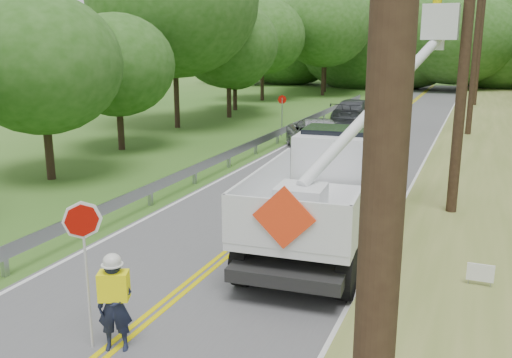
% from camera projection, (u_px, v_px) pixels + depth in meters
% --- Properties ---
extents(ground, '(140.00, 140.00, 0.00)m').
position_uv_depth(ground, '(133.00, 332.00, 10.15)').
color(ground, '#295917').
rests_on(ground, ground).
extents(road, '(7.20, 96.00, 0.03)m').
position_uv_depth(road, '(329.00, 170.00, 22.72)').
color(road, '#545457').
rests_on(road, ground).
extents(guardrail, '(0.18, 48.00, 0.77)m').
position_uv_depth(guardrail, '(248.00, 147.00, 24.87)').
color(guardrail, '#919599').
rests_on(guardrail, ground).
extents(utility_poles, '(1.60, 43.30, 10.00)m').
position_uv_depth(utility_poles, '(473.00, 39.00, 22.31)').
color(utility_poles, black).
rests_on(utility_poles, ground).
extents(treeline_left, '(12.18, 56.29, 11.81)m').
position_uv_depth(treeline_left, '(253.00, 27.00, 40.63)').
color(treeline_left, '#332319').
rests_on(treeline_left, ground).
extents(treeline_horizon, '(55.80, 14.64, 12.23)m').
position_uv_depth(treeline_horizon, '(423.00, 38.00, 59.80)').
color(treeline_horizon, '#234F14').
rests_on(treeline_horizon, ground).
extents(flagger, '(1.02, 0.67, 2.64)m').
position_uv_depth(flagger, '(114.00, 298.00, 9.33)').
color(flagger, '#191E33').
rests_on(flagger, road).
extents(bucket_truck, '(4.30, 7.86, 7.34)m').
position_uv_depth(bucket_truck, '(337.00, 174.00, 15.05)').
color(bucket_truck, black).
rests_on(bucket_truck, road).
extents(suv_silver, '(4.67, 6.35, 1.60)m').
position_uv_depth(suv_silver, '(317.00, 134.00, 26.50)').
color(suv_silver, '#A9ABB1').
rests_on(suv_silver, road).
extents(suv_darkgrey, '(2.34, 5.50, 1.58)m').
position_uv_depth(suv_darkgrey, '(355.00, 111.00, 35.19)').
color(suv_darkgrey, '#3D4045').
rests_on(suv_darkgrey, road).
extents(stop_sign_permanent, '(0.42, 0.29, 2.30)m').
position_uv_depth(stop_sign_permanent, '(282.00, 110.00, 30.42)').
color(stop_sign_permanent, '#919599').
rests_on(stop_sign_permanent, ground).
extents(yard_sign, '(0.53, 0.04, 0.77)m').
position_uv_depth(yard_sign, '(480.00, 274.00, 11.30)').
color(yard_sign, white).
rests_on(yard_sign, ground).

